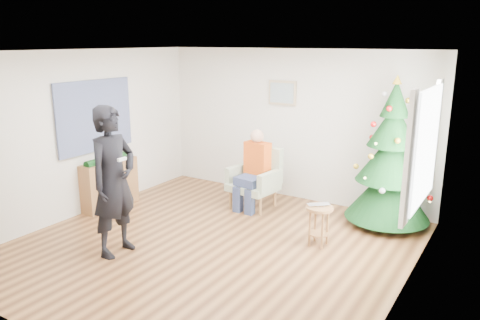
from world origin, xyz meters
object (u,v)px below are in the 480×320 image
Objects in this scene: christmas_tree at (391,160)px; stool at (319,225)px; standing_man at (114,181)px; console at (110,184)px; armchair at (255,186)px.

christmas_tree is 4.07× the size of stool.
standing_man is 1.91m from console.
christmas_tree reaches higher than console.
armchair reaches higher than stool.
console is at bearing 48.52° from standing_man.
standing_man is (-0.67, -2.47, 0.61)m from armchair.
stool is 0.56× the size of console.
stool is at bearing -115.56° from christmas_tree.
standing_man is (-2.76, -2.85, -0.04)m from christmas_tree.
standing_man is at bearing -134.16° from christmas_tree.
console is (-3.56, -0.44, 0.12)m from stool.
stool is 1.73m from armchair.
armchair is at bearing -16.43° from standing_man.
armchair reaches higher than console.
standing_man reaches higher than stool.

